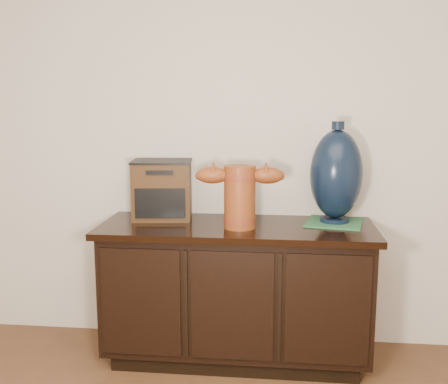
# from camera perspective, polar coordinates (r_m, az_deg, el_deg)

# --- Properties ---
(room) EXTENTS (5.00, 5.00, 5.00)m
(room) POSITION_cam_1_polar(r_m,az_deg,el_deg) (0.54, -18.24, -2.03)
(room) COLOR #4F311B
(room) RESTS_ON ground
(sideboard) EXTENTS (1.46, 0.56, 0.75)m
(sideboard) POSITION_cam_1_polar(r_m,az_deg,el_deg) (2.90, 1.36, -10.70)
(sideboard) COLOR black
(sideboard) RESTS_ON ground
(terracotta_vessel) EXTENTS (0.46, 0.18, 0.33)m
(terracotta_vessel) POSITION_cam_1_polar(r_m,az_deg,el_deg) (2.70, 1.72, -0.12)
(terracotta_vessel) COLOR brown
(terracotta_vessel) RESTS_ON sideboard
(tv_radio) EXTENTS (0.36, 0.30, 0.33)m
(tv_radio) POSITION_cam_1_polar(r_m,az_deg,el_deg) (2.95, -6.73, 0.28)
(tv_radio) COLOR #3C230F
(tv_radio) RESTS_ON sideboard
(green_mat) EXTENTS (0.34, 0.34, 0.01)m
(green_mat) POSITION_cam_1_polar(r_m,az_deg,el_deg) (2.90, 11.93, -3.25)
(green_mat) COLOR #2B613A
(green_mat) RESTS_ON sideboard
(lamp_base) EXTENTS (0.33, 0.33, 0.54)m
(lamp_base) POSITION_cam_1_polar(r_m,az_deg,el_deg) (2.85, 12.11, 1.86)
(lamp_base) COLOR black
(lamp_base) RESTS_ON green_mat
(spray_can) EXTENTS (0.07, 0.07, 0.19)m
(spray_can) POSITION_cam_1_polar(r_m,az_deg,el_deg) (2.99, -4.24, -0.87)
(spray_can) COLOR #4F140D
(spray_can) RESTS_ON sideboard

